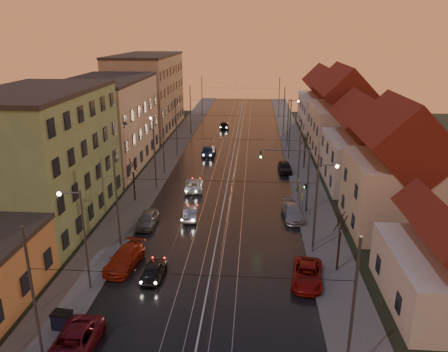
% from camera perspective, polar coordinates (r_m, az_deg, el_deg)
% --- Properties ---
extents(ground, '(160.00, 160.00, 0.00)m').
position_cam_1_polar(ground, '(31.92, -2.71, -17.16)').
color(ground, black).
rests_on(ground, ground).
extents(road, '(16.00, 120.00, 0.04)m').
position_cam_1_polar(road, '(68.40, 1.16, 2.71)').
color(road, black).
rests_on(road, ground).
extents(sidewalk_left, '(4.00, 120.00, 0.15)m').
position_cam_1_polar(sidewalk_left, '(69.58, -7.10, 2.89)').
color(sidewalk_left, '#4C4C4C').
rests_on(sidewalk_left, ground).
extents(sidewalk_right, '(4.00, 120.00, 0.15)m').
position_cam_1_polar(sidewalk_right, '(68.63, 9.53, 2.55)').
color(sidewalk_right, '#4C4C4C').
rests_on(sidewalk_right, ground).
extents(tram_rail_0, '(0.06, 120.00, 0.03)m').
position_cam_1_polar(tram_rail_0, '(68.53, -0.68, 2.77)').
color(tram_rail_0, gray).
rests_on(tram_rail_0, road).
extents(tram_rail_1, '(0.06, 120.00, 0.03)m').
position_cam_1_polar(tram_rail_1, '(68.43, 0.51, 2.75)').
color(tram_rail_1, gray).
rests_on(tram_rail_1, road).
extents(tram_rail_2, '(0.06, 120.00, 0.03)m').
position_cam_1_polar(tram_rail_2, '(68.35, 1.80, 2.72)').
color(tram_rail_2, gray).
rests_on(tram_rail_2, road).
extents(tram_rail_3, '(0.06, 120.00, 0.03)m').
position_cam_1_polar(tram_rail_3, '(68.32, 3.00, 2.70)').
color(tram_rail_3, gray).
rests_on(tram_rail_3, road).
extents(apartment_left_1, '(10.00, 18.00, 13.00)m').
position_cam_1_polar(apartment_left_1, '(46.44, -22.70, 1.92)').
color(apartment_left_1, '#638856').
rests_on(apartment_left_1, ground).
extents(apartment_left_2, '(10.00, 20.00, 12.00)m').
position_cam_1_polar(apartment_left_2, '(64.49, -14.92, 6.59)').
color(apartment_left_2, '#BFAB94').
rests_on(apartment_left_2, ground).
extents(apartment_left_3, '(10.00, 24.00, 14.00)m').
position_cam_1_polar(apartment_left_3, '(87.06, -9.96, 10.54)').
color(apartment_left_3, '#94745F').
rests_on(apartment_left_3, ground).
extents(house_right_1, '(8.67, 10.20, 10.80)m').
position_cam_1_polar(house_right_1, '(44.96, 21.63, 0.14)').
color(house_right_1, beige).
rests_on(house_right_1, ground).
extents(house_right_2, '(9.18, 12.24, 9.20)m').
position_cam_1_polar(house_right_2, '(57.20, 17.84, 3.45)').
color(house_right_2, silver).
rests_on(house_right_2, ground).
extents(house_right_3, '(9.18, 14.28, 11.50)m').
position_cam_1_polar(house_right_3, '(71.26, 15.22, 7.48)').
color(house_right_3, beige).
rests_on(house_right_3, ground).
extents(house_right_4, '(9.18, 16.32, 10.00)m').
position_cam_1_polar(house_right_4, '(88.87, 13.06, 9.23)').
color(house_right_4, silver).
rests_on(house_right_4, ground).
extents(catenary_pole_l_0, '(0.16, 0.16, 9.00)m').
position_cam_1_polar(catenary_pole_l_0, '(27.00, -23.57, -14.70)').
color(catenary_pole_l_0, '#595B60').
rests_on(catenary_pole_l_0, ground).
extents(catenary_pole_r_0, '(0.16, 0.16, 9.00)m').
position_cam_1_polar(catenary_pole_r_0, '(24.83, 16.42, -16.94)').
color(catenary_pole_r_0, '#595B60').
rests_on(catenary_pole_r_0, ground).
extents(catenary_pole_l_1, '(0.16, 0.16, 9.00)m').
position_cam_1_polar(catenary_pole_l_1, '(39.33, -13.83, -3.08)').
color(catenary_pole_l_1, '#595B60').
rests_on(catenary_pole_l_1, ground).
extents(catenary_pole_r_1, '(0.16, 0.16, 9.00)m').
position_cam_1_polar(catenary_pole_r_1, '(37.87, 11.87, -3.78)').
color(catenary_pole_r_1, '#595B60').
rests_on(catenary_pole_r_1, ground).
extents(catenary_pole_l_2, '(0.16, 0.16, 9.00)m').
position_cam_1_polar(catenary_pole_l_2, '(53.05, -9.04, 2.83)').
color(catenary_pole_l_2, '#595B60').
rests_on(catenary_pole_l_2, ground).
extents(catenary_pole_r_2, '(0.16, 0.16, 9.00)m').
position_cam_1_polar(catenary_pole_r_2, '(51.98, 9.79, 2.47)').
color(catenary_pole_r_2, '#595B60').
rests_on(catenary_pole_r_2, ground).
extents(catenary_pole_l_3, '(0.16, 0.16, 9.00)m').
position_cam_1_polar(catenary_pole_l_3, '(67.32, -6.24, 6.27)').
color(catenary_pole_l_3, '#595B60').
rests_on(catenary_pole_l_3, ground).
extents(catenary_pole_r_3, '(0.16, 0.16, 9.00)m').
position_cam_1_polar(catenary_pole_r_3, '(66.48, 8.60, 6.02)').
color(catenary_pole_r_3, '#595B60').
rests_on(catenary_pole_r_3, ground).
extents(catenary_pole_l_4, '(0.16, 0.16, 9.00)m').
position_cam_1_polar(catenary_pole_l_4, '(81.85, -4.40, 8.50)').
color(catenary_pole_l_4, '#595B60').
rests_on(catenary_pole_l_4, ground).
extents(catenary_pole_r_4, '(0.16, 0.16, 9.00)m').
position_cam_1_polar(catenary_pole_r_4, '(81.16, 7.83, 8.29)').
color(catenary_pole_r_4, '#595B60').
rests_on(catenary_pole_r_4, ground).
extents(catenary_pole_l_5, '(0.16, 0.16, 9.00)m').
position_cam_1_polar(catenary_pole_l_5, '(99.47, -2.89, 10.29)').
color(catenary_pole_l_5, '#595B60').
rests_on(catenary_pole_l_5, ground).
extents(catenary_pole_r_5, '(0.16, 0.16, 9.00)m').
position_cam_1_polar(catenary_pole_r_5, '(98.90, 7.21, 10.13)').
color(catenary_pole_r_5, '#595B60').
rests_on(catenary_pole_r_5, ground).
extents(street_lamp_0, '(1.75, 0.32, 8.00)m').
position_cam_1_polar(street_lamp_0, '(33.32, -18.29, -6.81)').
color(street_lamp_0, '#595B60').
rests_on(street_lamp_0, ground).
extents(street_lamp_1, '(1.75, 0.32, 8.00)m').
position_cam_1_polar(street_lamp_1, '(38.72, 12.46, -2.71)').
color(street_lamp_1, '#595B60').
rests_on(street_lamp_1, ground).
extents(street_lamp_2, '(1.75, 0.32, 8.00)m').
position_cam_1_polar(street_lamp_2, '(58.72, -8.26, 4.78)').
color(street_lamp_2, '#595B60').
rests_on(street_lamp_2, ground).
extents(street_lamp_3, '(1.75, 0.32, 8.00)m').
position_cam_1_polar(street_lamp_3, '(73.28, 8.62, 7.48)').
color(street_lamp_3, '#595B60').
rests_on(street_lamp_3, ground).
extents(traffic_light_mast, '(5.30, 0.32, 7.20)m').
position_cam_1_polar(traffic_light_mast, '(46.17, 9.73, 0.56)').
color(traffic_light_mast, '#595B60').
rests_on(traffic_light_mast, ground).
extents(bare_tree_0, '(1.09, 1.09, 5.11)m').
position_cam_1_polar(bare_tree_0, '(50.33, -11.70, -0.59)').
color(bare_tree_0, black).
rests_on(bare_tree_0, ground).
extents(bare_tree_1, '(1.09, 1.09, 5.11)m').
position_cam_1_polar(bare_tree_1, '(36.27, 14.80, -8.55)').
color(bare_tree_1, black).
rests_on(bare_tree_1, ground).
extents(bare_tree_2, '(1.09, 1.09, 5.11)m').
position_cam_1_polar(bare_tree_2, '(62.29, 10.50, 3.17)').
color(bare_tree_2, black).
rests_on(bare_tree_2, ground).
extents(driving_car_0, '(1.64, 3.83, 1.29)m').
position_cam_1_polar(driving_car_0, '(35.60, -9.19, -12.06)').
color(driving_car_0, black).
rests_on(driving_car_0, ground).
extents(driving_car_1, '(1.83, 4.06, 1.29)m').
position_cam_1_polar(driving_car_1, '(45.47, -4.46, -4.83)').
color(driving_car_1, gray).
rests_on(driving_car_1, ground).
extents(driving_car_2, '(2.64, 4.93, 1.32)m').
position_cam_1_polar(driving_car_2, '(53.48, -3.96, -1.17)').
color(driving_car_2, silver).
rests_on(driving_car_2, ground).
extents(driving_car_3, '(2.23, 5.18, 1.49)m').
position_cam_1_polar(driving_car_3, '(68.51, -2.01, 3.35)').
color(driving_car_3, '#19264C').
rests_on(driving_car_3, ground).
extents(driving_car_4, '(2.15, 4.38, 1.44)m').
position_cam_1_polar(driving_car_4, '(87.35, 0.04, 6.66)').
color(driving_car_4, black).
rests_on(driving_car_4, ground).
extents(parked_left_1, '(2.57, 5.45, 1.51)m').
position_cam_1_polar(parked_left_1, '(29.33, -19.19, -20.16)').
color(parked_left_1, '#5D101D').
rests_on(parked_left_1, ground).
extents(parked_left_2, '(2.75, 5.34, 1.48)m').
position_cam_1_polar(parked_left_2, '(37.48, -12.86, -10.47)').
color(parked_left_2, '#AB2911').
rests_on(parked_left_2, ground).
extents(parked_left_3, '(1.71, 4.15, 1.41)m').
position_cam_1_polar(parked_left_3, '(44.43, -9.96, -5.56)').
color(parked_left_3, gray).
rests_on(parked_left_3, ground).
extents(parked_right_0, '(2.90, 5.19, 1.37)m').
position_cam_1_polar(parked_right_0, '(35.14, 10.81, -12.51)').
color(parked_right_0, maroon).
rests_on(parked_right_0, ground).
extents(parked_right_1, '(2.40, 5.03, 1.42)m').
position_cam_1_polar(parked_right_1, '(45.97, 9.00, -4.66)').
color(parked_right_1, '#A6A6AB').
rests_on(parked_right_1, ground).
extents(parked_right_2, '(1.91, 4.35, 1.46)m').
position_cam_1_polar(parked_right_2, '(60.66, 7.96, 1.16)').
color(parked_right_2, black).
rests_on(parked_right_2, ground).
extents(dumpster, '(1.28, 0.93, 1.10)m').
position_cam_1_polar(dumpster, '(31.62, -20.37, -17.30)').
color(dumpster, black).
rests_on(dumpster, sidewalk_left).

